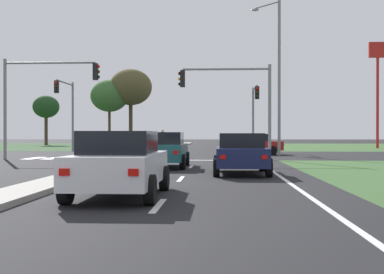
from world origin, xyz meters
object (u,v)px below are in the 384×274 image
Objects in this scene: car_white_third at (120,163)px; traffic_signal_near_right at (235,94)px; traffic_signal_near_left at (40,89)px; fastfood_pole_sign at (378,70)px; traffic_signal_far_right at (255,106)px; car_teal_fourth at (165,149)px; treeline_third at (109,96)px; car_navy_second at (241,153)px; treeline_second at (46,107)px; treeline_fourth at (131,87)px; street_lamp_second at (277,70)px; car_red_near at (253,144)px; traffic_signal_far_left at (67,103)px; pedestrian_at_median at (163,137)px.

traffic_signal_near_right is (3.20, 16.43, 2.97)m from car_white_third.
fastfood_pole_sign is at bearing 41.76° from traffic_signal_near_left.
car_teal_fourth is at bearing -106.34° from traffic_signal_far_right.
traffic_signal_near_left is 32.53m from treeline_third.
traffic_signal_far_right is at bearing 84.47° from car_navy_second.
treeline_fourth is at bearing -17.12° from treeline_second.
street_lamp_second reaches higher than car_white_third.
treeline_second is at bearing 136.01° from traffic_signal_far_right.
treeline_third reaches higher than car_white_third.
car_teal_fourth is (-3.17, 3.37, 0.02)m from car_navy_second.
treeline_third is (-15.91, 24.86, 5.40)m from car_red_near.
treeline_third reaches higher than car_navy_second.
fastfood_pole_sign is at bearing 22.98° from traffic_signal_far_left.
treeline_third reaches higher than car_teal_fourth.
car_white_third is 0.72× the size of traffic_signal_near_left.
traffic_signal_near_right is 0.92× the size of traffic_signal_far_left.
treeline_second is (-20.57, 42.68, 4.25)m from car_teal_fourth.
traffic_signal_far_left is 26.99m from treeline_second.
fastfood_pole_sign reaches higher than car_navy_second.
pedestrian_at_median is (5.40, 14.98, -2.86)m from traffic_signal_near_left.
traffic_signal_near_left is at bearing -84.37° from treeline_third.
street_lamp_second is at bearing -56.55° from treeline_third.
treeline_third is (-11.18, 48.73, 5.38)m from car_white_third.
car_teal_fourth is at bearing 160.74° from car_red_near.
car_red_near is 1.02× the size of car_white_third.
fastfood_pole_sign is at bearing 55.27° from street_lamp_second.
traffic_signal_far_left reaches higher than car_white_third.
treeline_fourth is (1.44, 21.11, 3.24)m from traffic_signal_far_left.
traffic_signal_near_right is at bearing 168.38° from car_red_near.
car_navy_second is at bearing -74.53° from treeline_fourth.
traffic_signal_far_right is (5.21, 17.79, 2.88)m from car_teal_fourth.
treeline_second is (-23.83, 36.43, 1.28)m from traffic_signal_near_right.
street_lamp_second reaches higher than treeline_fourth.
fastfood_pole_sign reaches higher than pedestrian_at_median.
traffic_signal_near_left is at bearing 120.33° from car_red_near.
traffic_signal_far_right is 0.56× the size of treeline_fourth.
traffic_signal_near_left is at bearing 141.80° from car_teal_fourth.
traffic_signal_far_right is at bearing 41.25° from traffic_signal_near_left.
treeline_second is at bearing 109.13° from traffic_signal_near_left.
treeline_third is (9.45, -4.13, 1.13)m from treeline_second.
traffic_signal_near_right is 0.82× the size of treeline_second.
car_teal_fourth is 0.66× the size of treeline_second.
car_white_third is at bearing 168.79° from car_red_near.
car_red_near is 0.39× the size of fastfood_pole_sign.
car_navy_second is 0.40× the size of street_lamp_second.
car_white_third is 0.44× the size of treeline_fourth.
car_teal_fourth is 40.42m from treeline_fourth.
pedestrian_at_median is at bearing 103.06° from car_navy_second.
car_red_near is 17.14m from car_navy_second.
car_teal_fourth is at bearing -121.92° from fastfood_pole_sign.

